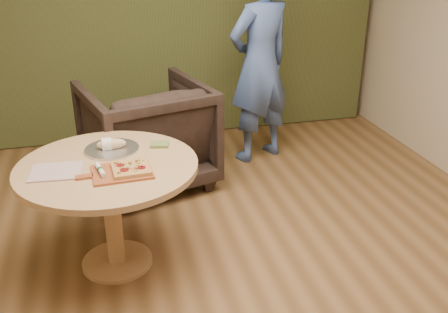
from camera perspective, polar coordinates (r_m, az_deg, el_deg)
name	(u,v)px	position (r m, az deg, el deg)	size (l,w,h in m)	color
room_shell	(217,81)	(2.49, -0.80, 8.68)	(5.04, 6.04, 2.84)	brown
curtain	(151,4)	(5.30, -8.35, 16.84)	(4.80, 0.14, 2.78)	#343B1B
pedestal_table	(109,184)	(3.25, -12.98, -3.08)	(1.13, 1.13, 0.75)	tan
pizza_paddle	(120,172)	(3.05, -11.77, -1.76)	(0.45, 0.30, 0.01)	#9C4B27
flatbread_pizza	(131,168)	(3.04, -10.58, -1.34)	(0.23, 0.23, 0.04)	tan
cutlery_roll	(100,170)	(3.05, -13.95, -1.49)	(0.07, 0.20, 0.03)	silver
newspaper	(56,172)	(3.16, -18.63, -1.64)	(0.30, 0.25, 0.01)	silver
serving_tray	(112,149)	(3.38, -12.68, 0.83)	(0.36, 0.36, 0.02)	silver
bread_roll	(110,144)	(3.36, -12.89, 1.38)	(0.19, 0.09, 0.09)	tan
green_packet	(160,144)	(3.39, -7.37, 1.39)	(0.12, 0.10, 0.02)	#4F5E2A
armchair	(146,129)	(4.37, -8.88, 3.10)	(0.99, 0.93, 1.02)	black
person_standing	(260,64)	(4.74, 4.12, 10.48)	(0.69, 0.45, 1.88)	#435E9C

